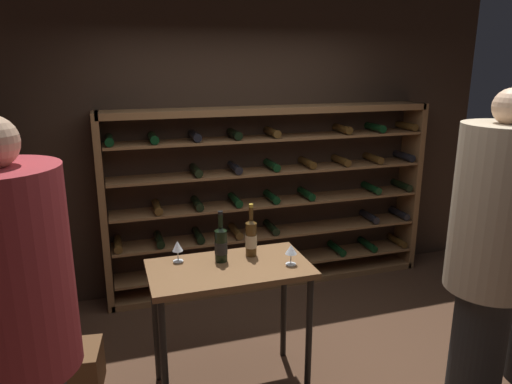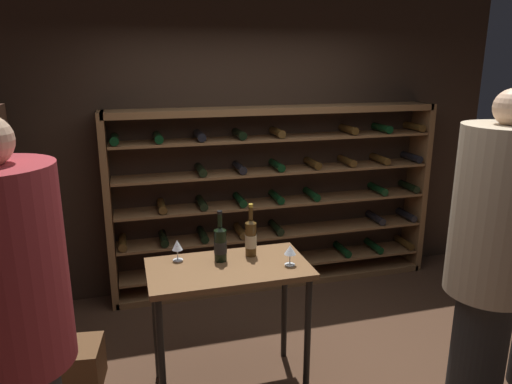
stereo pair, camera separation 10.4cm
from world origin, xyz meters
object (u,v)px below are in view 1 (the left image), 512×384
wine_glass_stemmed_left (178,247)px  wine_crate (65,371)px  wine_bottle_black_capsule (251,237)px  wine_glass_stemmed_center (291,250)px  tasting_table (230,283)px  person_guest_plum_blouse (17,319)px  wine_rack (273,199)px  wine_bottle_gold_foil (221,244)px  person_bystander_red_print (491,249)px

wine_glass_stemmed_left → wine_crate: bearing=171.5°
wine_bottle_black_capsule → wine_glass_stemmed_left: size_ratio=2.55×
wine_glass_stemmed_center → wine_crate: bearing=165.2°
tasting_table → person_guest_plum_blouse: person_guest_plum_blouse is taller
person_guest_plum_blouse → wine_bottle_black_capsule: size_ratio=5.41×
wine_rack → person_guest_plum_blouse: (-1.95, -2.11, 0.21)m
tasting_table → wine_bottle_gold_foil: (-0.03, 0.10, 0.24)m
wine_bottle_black_capsule → wine_glass_stemmed_left: 0.50m
wine_rack → wine_bottle_black_capsule: bearing=-115.6°
wine_rack → tasting_table: (-0.82, -1.45, -0.10)m
wine_crate → wine_glass_stemmed_left: 1.17m
person_bystander_red_print → wine_glass_stemmed_left: bearing=75.7°
wine_rack → person_bystander_red_print: size_ratio=1.56×
wine_glass_stemmed_left → wine_glass_stemmed_center: 0.75m
tasting_table → wine_bottle_black_capsule: size_ratio=2.84×
person_guest_plum_blouse → wine_crate: (0.04, 0.96, -0.94)m
wine_rack → tasting_table: 1.66m
wine_rack → wine_crate: bearing=-149.0°
tasting_table → wine_bottle_gold_foil: bearing=107.6°
wine_crate → wine_bottle_gold_foil: wine_bottle_gold_foil is taller
wine_crate → wine_rack: bearing=31.0°
person_guest_plum_blouse → wine_bottle_gold_foil: bearing=128.2°
wine_rack → wine_bottle_black_capsule: (-0.63, -1.32, 0.15)m
person_bystander_red_print → wine_bottle_gold_foil: bearing=73.6°
wine_bottle_gold_foil → wine_glass_stemmed_center: 0.46m
tasting_table → wine_bottle_black_capsule: (0.19, 0.13, 0.25)m
tasting_table → person_bystander_red_print: 1.61m
person_bystander_red_print → wine_glass_stemmed_center: person_bystander_red_print is taller
wine_crate → wine_glass_stemmed_center: size_ratio=3.48×
person_guest_plum_blouse → wine_bottle_gold_foil: 1.34m
wine_crate → wine_bottle_black_capsule: size_ratio=1.30×
wine_bottle_gold_foil → wine_rack: bearing=57.8°
person_guest_plum_blouse → person_bystander_red_print: person_bystander_red_print is taller
person_bystander_red_print → wine_crate: person_bystander_red_print is taller
person_bystander_red_print → wine_bottle_black_capsule: (-1.20, 0.86, -0.10)m
wine_rack → wine_bottle_black_capsule: size_ratio=8.70×
wine_crate → person_guest_plum_blouse: bearing=-92.5°
tasting_table → wine_bottle_black_capsule: 0.34m
wine_glass_stemmed_center → wine_rack: bearing=74.5°
wine_rack → wine_glass_stemmed_center: (-0.43, -1.54, 0.12)m
person_guest_plum_blouse → wine_bottle_gold_foil: person_guest_plum_blouse is taller
wine_glass_stemmed_center → wine_bottle_black_capsule: bearing=132.6°
wine_glass_stemmed_left → tasting_table: bearing=-30.3°
person_guest_plum_blouse → person_bystander_red_print: (2.52, -0.07, 0.05)m
wine_rack → wine_bottle_gold_foil: size_ratio=9.22×
person_bystander_red_print → wine_bottle_black_capsule: 1.48m
person_guest_plum_blouse → wine_bottle_black_capsule: (1.32, 0.79, -0.05)m
person_guest_plum_blouse → person_bystander_red_print: bearing=92.2°
person_guest_plum_blouse → wine_bottle_gold_foil: size_ratio=5.73×
wine_rack → tasting_table: bearing=-119.5°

